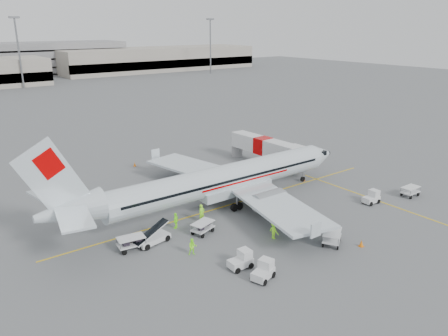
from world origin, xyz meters
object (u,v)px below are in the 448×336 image
(tug_fore, at_px, (371,197))
(tug_aft, at_px, (240,260))
(belt_loader, at_px, (153,232))
(jet_bridge, at_px, (263,151))
(aircraft, at_px, (225,161))
(tug_mid, at_px, (263,270))

(tug_fore, relative_size, tug_aft, 0.97)
(belt_loader, height_order, tug_fore, belt_loader)
(tug_fore, bearing_deg, belt_loader, 168.20)
(tug_fore, bearing_deg, jet_bridge, 93.23)
(jet_bridge, xyz_separation_m, belt_loader, (-24.69, -12.14, -0.82))
(jet_bridge, bearing_deg, tug_aft, -137.84)
(belt_loader, relative_size, tug_aft, 2.17)
(jet_bridge, xyz_separation_m, tug_aft, (-20.87, -20.55, -1.24))
(aircraft, relative_size, tug_fore, 19.12)
(tug_mid, bearing_deg, jet_bridge, 30.08)
(tug_mid, distance_m, tug_aft, 2.47)
(belt_loader, height_order, tug_aft, belt_loader)
(aircraft, bearing_deg, tug_fore, -35.83)
(tug_fore, xyz_separation_m, tug_mid, (-20.63, -4.39, 0.03))
(aircraft, xyz_separation_m, tug_fore, (13.69, -9.99, -4.48))
(tug_aft, bearing_deg, tug_mid, -78.52)
(jet_bridge, bearing_deg, aircraft, -149.95)
(aircraft, distance_m, tug_fore, 17.53)
(tug_fore, bearing_deg, tug_mid, -165.21)
(jet_bridge, distance_m, tug_fore, 18.64)
(jet_bridge, bearing_deg, tug_mid, -134.08)
(aircraft, relative_size, jet_bridge, 2.46)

